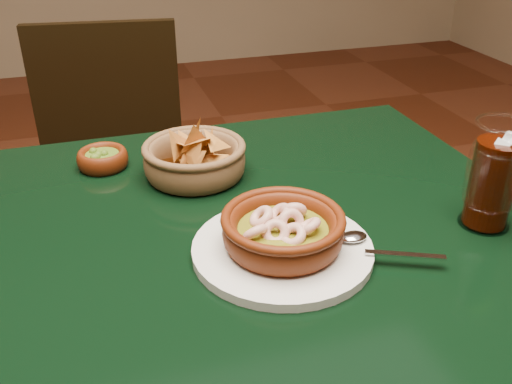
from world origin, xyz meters
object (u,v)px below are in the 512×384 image
object	(u,v)px
chip_basket	(195,159)
cola_drink	(494,176)
dining_chair	(114,182)
dining_table	(168,287)
shrimp_plate	(283,235)

from	to	relation	value
chip_basket	cola_drink	bearing A→B (deg)	-36.94
dining_chair	dining_table	bearing A→B (deg)	-86.88
dining_chair	cola_drink	size ratio (longest dim) A/B	4.73
dining_table	cola_drink	distance (m)	0.52
dining_table	cola_drink	xyz separation A→B (m)	(0.48, -0.12, 0.18)
cola_drink	dining_table	bearing A→B (deg)	166.17
dining_chair	shrimp_plate	distance (m)	0.88
dining_chair	cola_drink	xyz separation A→B (m)	(0.51, -0.82, 0.34)
dining_table	cola_drink	bearing A→B (deg)	-13.83
shrimp_plate	chip_basket	bearing A→B (deg)	103.56
dining_table	chip_basket	world-z (taller)	chip_basket
chip_basket	cola_drink	world-z (taller)	cola_drink
dining_chair	shrimp_plate	xyz separation A→B (m)	(0.19, -0.81, 0.29)
dining_table	dining_chair	distance (m)	0.73
shrimp_plate	chip_basket	xyz separation A→B (m)	(-0.07, 0.27, 0.00)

